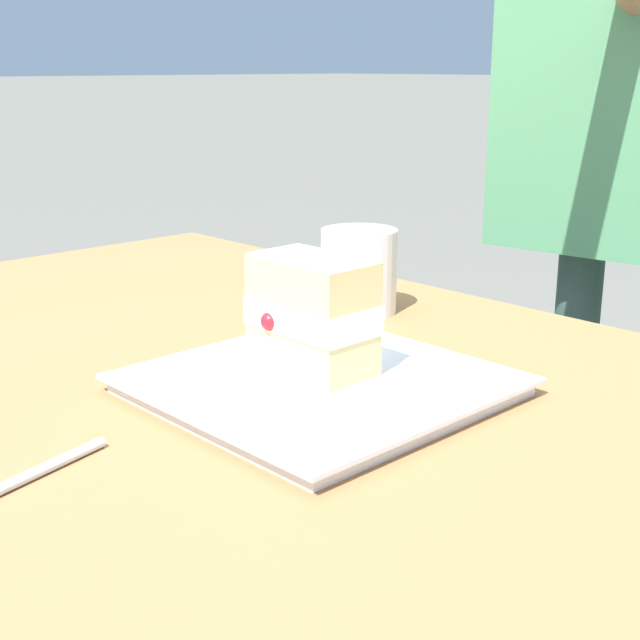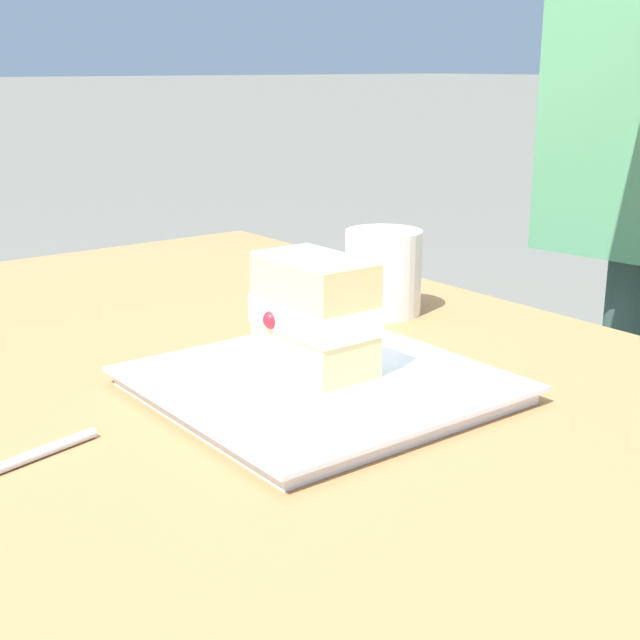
% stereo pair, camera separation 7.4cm
% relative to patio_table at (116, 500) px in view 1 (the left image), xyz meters
% --- Properties ---
extents(patio_table, '(1.11, 0.98, 0.76)m').
position_rel_patio_table_xyz_m(patio_table, '(0.00, 0.00, 0.00)').
color(patio_table, olive).
rests_on(patio_table, ground).
extents(dessert_plate, '(0.27, 0.27, 0.02)m').
position_rel_patio_table_xyz_m(dessert_plate, '(0.15, 0.12, 0.12)').
color(dessert_plate, white).
rests_on(dessert_plate, patio_table).
extents(cake_slice, '(0.11, 0.08, 0.10)m').
position_rel_patio_table_xyz_m(cake_slice, '(0.13, 0.13, 0.18)').
color(cake_slice, '#E0C17A').
rests_on(cake_slice, dessert_plate).
extents(coffee_cup, '(0.09, 0.09, 0.09)m').
position_rel_patio_table_xyz_m(coffee_cup, '(-0.02, 0.33, 0.16)').
color(coffee_cup, silver).
rests_on(coffee_cup, patio_table).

